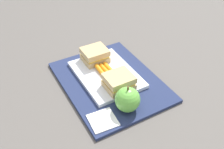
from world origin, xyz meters
The scene contains 8 objects.
ground_plane centered at (0.00, 0.00, 0.00)m, with size 2.40×2.40×0.00m, color #56514C.
lunchbag_mat centered at (0.00, 0.00, 0.01)m, with size 0.36×0.28×0.01m, color navy.
food_tray centered at (-0.03, 0.00, 0.02)m, with size 0.23×0.17×0.01m, color white.
sandwich_half_left centered at (-0.10, 0.00, 0.04)m, with size 0.07×0.08×0.04m.
sandwich_half_right centered at (0.05, 0.00, 0.04)m, with size 0.07×0.08×0.04m.
carrot_sticks_bundle centered at (-0.03, 0.00, 0.03)m, with size 0.08×0.04×0.02m.
apple centered at (0.13, -0.02, 0.05)m, with size 0.07×0.07×0.08m.
paper_napkin centered at (0.14, -0.10, 0.01)m, with size 0.07×0.07×0.00m, color white.
Camera 1 is at (0.55, -0.30, 0.54)m, focal length 41.89 mm.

